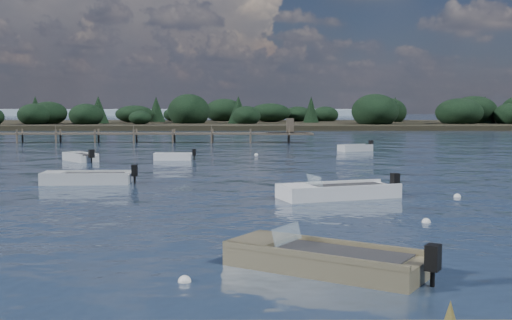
{
  "coord_description": "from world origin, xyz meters",
  "views": [
    {
      "loc": [
        -0.08,
        -23.06,
        4.2
      ],
      "look_at": [
        0.07,
        14.0,
        1.0
      ],
      "focal_mm": 45.0,
      "sensor_mm": 36.0,
      "label": 1
    }
  ],
  "objects_px": {
    "jetty": "(58,134)",
    "dinghy_mid_grey": "(87,180)",
    "tender_far_grey": "(80,159)",
    "tender_far_white": "(173,158)",
    "dinghy_mid_white_a": "(338,194)",
    "dinghy_near_olive": "(324,264)",
    "tender_far_grey_b": "(355,149)"
  },
  "relations": [
    {
      "from": "dinghy_mid_white_a",
      "to": "tender_far_white",
      "type": "xyz_separation_m",
      "value": [
        -9.94,
        19.85,
        -0.02
      ]
    },
    {
      "from": "tender_far_grey",
      "to": "tender_far_grey_b",
      "type": "relative_size",
      "value": 1.03
    },
    {
      "from": "tender_far_grey",
      "to": "jetty",
      "type": "xyz_separation_m",
      "value": [
        -8.74,
        23.36,
        0.81
      ]
    },
    {
      "from": "tender_far_grey_b",
      "to": "dinghy_near_olive",
      "type": "bearing_deg",
      "value": -100.07
    },
    {
      "from": "dinghy_near_olive",
      "to": "tender_far_white",
      "type": "height_order",
      "value": "dinghy_near_olive"
    },
    {
      "from": "tender_far_grey",
      "to": "dinghy_near_olive",
      "type": "bearing_deg",
      "value": -65.09
    },
    {
      "from": "jetty",
      "to": "dinghy_mid_grey",
      "type": "bearing_deg",
      "value": -71.01
    },
    {
      "from": "dinghy_near_olive",
      "to": "dinghy_mid_white_a",
      "type": "bearing_deg",
      "value": 80.95
    },
    {
      "from": "dinghy_mid_white_a",
      "to": "dinghy_near_olive",
      "type": "height_order",
      "value": "dinghy_mid_white_a"
    },
    {
      "from": "tender_far_grey",
      "to": "jetty",
      "type": "relative_size",
      "value": 0.06
    },
    {
      "from": "dinghy_mid_grey",
      "to": "tender_far_white",
      "type": "height_order",
      "value": "dinghy_mid_grey"
    },
    {
      "from": "dinghy_mid_white_a",
      "to": "tender_far_white",
      "type": "distance_m",
      "value": 22.2
    },
    {
      "from": "tender_far_grey_b",
      "to": "tender_far_white",
      "type": "bearing_deg",
      "value": -148.71
    },
    {
      "from": "dinghy_near_olive",
      "to": "jetty",
      "type": "xyz_separation_m",
      "value": [
        -23.46,
        55.06,
        0.81
      ]
    },
    {
      "from": "tender_far_grey",
      "to": "tender_far_white",
      "type": "relative_size",
      "value": 1.13
    },
    {
      "from": "tender_far_grey",
      "to": "jetty",
      "type": "bearing_deg",
      "value": 110.51
    },
    {
      "from": "dinghy_mid_white_a",
      "to": "tender_far_grey",
      "type": "bearing_deg",
      "value": 131.46
    },
    {
      "from": "dinghy_mid_grey",
      "to": "tender_far_grey",
      "type": "bearing_deg",
      "value": 106.33
    },
    {
      "from": "jetty",
      "to": "tender_far_white",
      "type": "bearing_deg",
      "value": -55.31
    },
    {
      "from": "tender_far_grey",
      "to": "tender_far_white",
      "type": "xyz_separation_m",
      "value": [
        6.81,
        0.89,
        -0.02
      ]
    },
    {
      "from": "dinghy_near_olive",
      "to": "dinghy_mid_grey",
      "type": "height_order",
      "value": "dinghy_near_olive"
    },
    {
      "from": "dinghy_near_olive",
      "to": "jetty",
      "type": "height_order",
      "value": "jetty"
    },
    {
      "from": "dinghy_mid_white_a",
      "to": "tender_far_white",
      "type": "relative_size",
      "value": 1.86
    },
    {
      "from": "dinghy_mid_white_a",
      "to": "dinghy_near_olive",
      "type": "bearing_deg",
      "value": -99.05
    },
    {
      "from": "tender_far_grey",
      "to": "tender_far_grey_b",
      "type": "xyz_separation_m",
      "value": [
        22.17,
        10.22,
        -0.0
      ]
    },
    {
      "from": "dinghy_mid_white_a",
      "to": "dinghy_mid_grey",
      "type": "xyz_separation_m",
      "value": [
        -12.75,
        5.3,
        -0.0
      ]
    },
    {
      "from": "dinghy_mid_grey",
      "to": "jetty",
      "type": "xyz_separation_m",
      "value": [
        -12.74,
        37.02,
        0.81
      ]
    },
    {
      "from": "dinghy_mid_grey",
      "to": "jetty",
      "type": "height_order",
      "value": "jetty"
    },
    {
      "from": "dinghy_near_olive",
      "to": "tender_far_grey_b",
      "type": "relative_size",
      "value": 1.52
    },
    {
      "from": "tender_far_grey",
      "to": "tender_far_white",
      "type": "bearing_deg",
      "value": 7.44
    },
    {
      "from": "tender_far_grey",
      "to": "dinghy_mid_white_a",
      "type": "bearing_deg",
      "value": -48.54
    },
    {
      "from": "tender_far_grey_b",
      "to": "jetty",
      "type": "distance_m",
      "value": 33.6
    }
  ]
}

